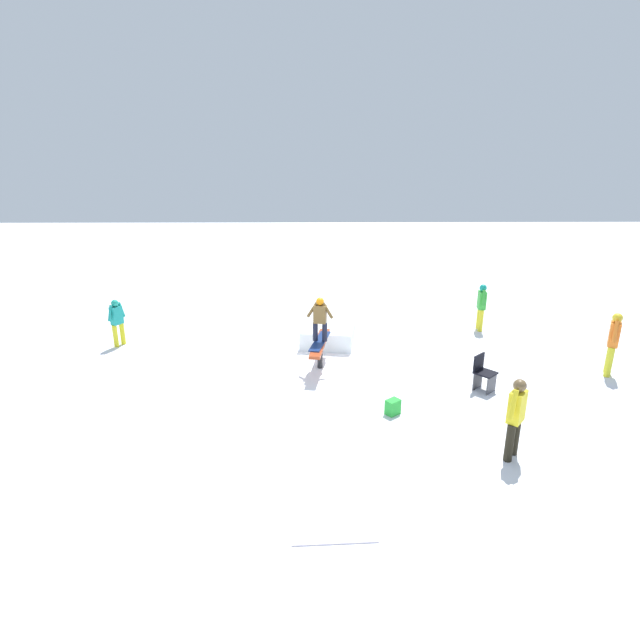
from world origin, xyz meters
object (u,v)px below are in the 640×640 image
Objects in this scene: bystander_yellow at (516,415)px; backpack_on_snow at (393,407)px; bystander_orange at (613,341)px; folding_chair at (483,374)px; bystander_teal at (117,320)px; bystander_green at (481,305)px; main_rider_on_rail at (320,321)px; loose_snowboard_white at (335,537)px; rail_feature at (320,346)px.

bystander_yellow is 2.67m from backpack_on_snow.
bystander_orange is 3.65m from folding_chair.
bystander_teal is 11.20m from bystander_green.
bystander_yellow is (4.18, 3.52, -0.41)m from main_rider_on_rail.
bystander_orange is (0.52, 7.41, -0.38)m from main_rider_on_rail.
bystander_teal is at bearing 112.00° from backpack_on_snow.
bystander_yellow is 4.70× the size of backpack_on_snow.
bystander_yellow is 4.05m from loose_snowboard_white.
bystander_orange is at bearing -69.83° from bystander_teal.
bystander_yellow is (5.89, 9.46, 0.10)m from bystander_teal.
folding_chair is at bearing 132.57° from bystander_orange.
bystander_yellow is at bearing -151.66° from loose_snowboard_white.
bystander_green is (-7.15, 1.67, -0.05)m from bystander_yellow.
bystander_orange is 1.17× the size of bystander_teal.
bystander_yellow is (4.18, 3.52, 0.28)m from rail_feature.
bystander_green is 4.45× the size of backpack_on_snow.
bystander_orange reaches higher than folding_chair.
backpack_on_snow is at bearing 163.71° from folding_chair.
main_rider_on_rail is at bearing 118.04° from folding_chair.
bystander_orange is 1.04× the size of bystander_yellow.
rail_feature is at bearing -76.43° from bystander_teal.
loose_snowboard_white is at bearing -149.44° from backpack_on_snow.
backpack_on_snow is (-1.66, -1.96, -0.73)m from bystander_yellow.
backpack_on_snow is at bearing 137.94° from bystander_orange.
backpack_on_snow is (5.49, -3.63, -0.68)m from bystander_green.
rail_feature is at bearing 0.00° from main_rider_on_rail.
rail_feature is 6.26m from loose_snowboard_white.
folding_chair is at bearing 83.58° from main_rider_on_rail.
loose_snowboard_white is 3.77× the size of backpack_on_snow.
main_rider_on_rail reaches higher than rail_feature.
loose_snowboard_white is at bearing -170.28° from folding_chair.
main_rider_on_rail reaches higher than bystander_green.
main_rider_on_rail is 0.92× the size of bystander_orange.
backpack_on_snow is (1.16, -2.33, -0.24)m from folding_chair.
bystander_yellow is at bearing -140.12° from folding_chair.
rail_feature is 2.38× the size of folding_chair.
bystander_green is (-2.97, 5.19, -0.46)m from main_rider_on_rail.
bystander_orange is 5.34m from bystander_yellow.
bystander_teal is at bearing 102.51° from bystander_green.
folding_chair reaches higher than rail_feature.
backpack_on_snow is (2.52, 1.56, -0.45)m from rail_feature.
folding_chair reaches higher than loose_snowboard_white.
bystander_green is at bearing 61.54° from bystander_orange.
bystander_teal is at bearing -55.39° from loose_snowboard_white.
rail_feature is 1.26× the size of bystander_orange.
rail_feature is 1.31× the size of bystander_yellow.
bystander_orange is at bearing 173.71° from bystander_yellow.
bystander_teal reaches higher than loose_snowboard_white.
bystander_green is at bearing 128.28° from rail_feature.
bystander_green reaches higher than loose_snowboard_white.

